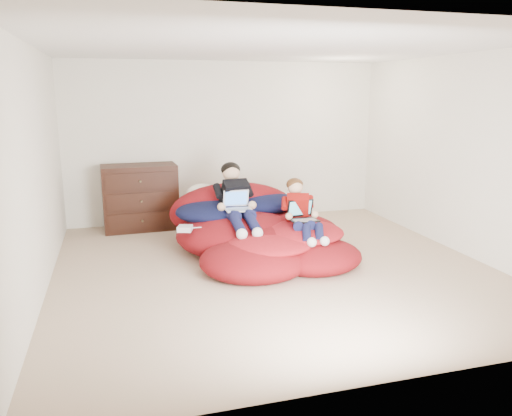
% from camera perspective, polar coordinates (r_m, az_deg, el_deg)
% --- Properties ---
extents(room_shell, '(5.10, 5.10, 2.77)m').
position_cam_1_polar(room_shell, '(5.86, 2.07, -4.83)').
color(room_shell, tan).
rests_on(room_shell, ground).
extents(dresser, '(1.11, 0.62, 0.98)m').
position_cam_1_polar(dresser, '(7.68, -13.09, 1.21)').
color(dresser, black).
rests_on(dresser, ground).
extents(beanbag_pile, '(2.19, 2.40, 0.87)m').
position_cam_1_polar(beanbag_pile, '(6.45, 0.22, -2.77)').
color(beanbag_pile, maroon).
rests_on(beanbag_pile, ground).
extents(cream_pillow, '(0.47, 0.30, 0.30)m').
position_cam_1_polar(cream_pillow, '(7.08, -6.18, 1.57)').
color(cream_pillow, silver).
rests_on(cream_pillow, beanbag_pile).
extents(older_boy, '(0.37, 1.15, 0.78)m').
position_cam_1_polar(older_boy, '(6.38, -2.30, 1.18)').
color(older_boy, black).
rests_on(older_boy, beanbag_pile).
extents(younger_boy, '(0.38, 0.96, 0.66)m').
position_cam_1_polar(younger_boy, '(6.16, 5.17, -0.18)').
color(younger_boy, '#9C120D').
rests_on(younger_boy, beanbag_pile).
extents(laptop_white, '(0.33, 0.30, 0.24)m').
position_cam_1_polar(laptop_white, '(6.33, -2.13, 0.40)').
color(laptop_white, silver).
rests_on(laptop_white, older_boy).
extents(laptop_black, '(0.34, 0.32, 0.24)m').
position_cam_1_polar(laptop_black, '(6.14, 5.32, -0.78)').
color(laptop_black, black).
rests_on(laptop_black, younger_boy).
extents(power_adapter, '(0.21, 0.21, 0.06)m').
position_cam_1_polar(power_adapter, '(6.08, -8.12, -2.33)').
color(power_adapter, silver).
rests_on(power_adapter, beanbag_pile).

